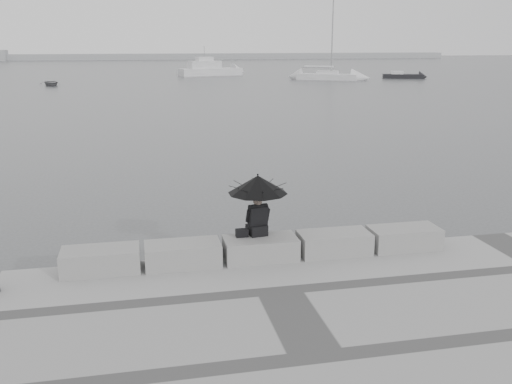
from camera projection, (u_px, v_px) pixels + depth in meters
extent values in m
plane|color=#404345|center=(256.00, 272.00, 13.12)|extent=(360.00, 360.00, 0.00)
cube|color=gray|center=(101.00, 260.00, 11.83)|extent=(1.60, 0.80, 0.50)
cube|color=gray|center=(183.00, 254.00, 12.16)|extent=(1.60, 0.80, 0.50)
cube|color=gray|center=(260.00, 249.00, 12.50)|extent=(1.60, 0.80, 0.50)
cube|color=gray|center=(334.00, 243.00, 12.84)|extent=(1.60, 0.80, 0.50)
cube|color=gray|center=(404.00, 238.00, 13.18)|extent=(1.60, 0.80, 0.50)
sphere|color=#726056|center=(258.00, 201.00, 12.45)|extent=(0.21, 0.21, 0.21)
cylinder|color=black|center=(258.00, 198.00, 12.43)|extent=(0.02, 0.02, 1.00)
cone|color=black|center=(258.00, 184.00, 12.35)|extent=(1.31, 1.31, 0.40)
sphere|color=black|center=(258.00, 175.00, 12.29)|extent=(0.04, 0.04, 0.04)
cube|color=black|center=(242.00, 233.00, 12.49)|extent=(0.27, 0.16, 0.17)
cube|color=#95989A|center=(142.00, 57.00, 159.51)|extent=(180.00, 6.00, 1.60)
cube|color=white|center=(327.00, 77.00, 77.33)|extent=(8.21, 6.01, 0.90)
cube|color=white|center=(327.00, 73.00, 77.17)|extent=(3.24, 2.77, 0.50)
cylinder|color=gray|center=(329.00, 28.00, 75.67)|extent=(0.16, 0.16, 12.00)
cylinder|color=gray|center=(328.00, 68.00, 77.01)|extent=(4.01, 2.29, 0.10)
cube|color=white|center=(211.00, 72.00, 86.80)|extent=(9.92, 5.20, 1.20)
cube|color=white|center=(210.00, 65.00, 86.51)|extent=(5.17, 3.37, 1.20)
cube|color=white|center=(210.00, 59.00, 86.28)|extent=(2.72, 2.17, 0.60)
cylinder|color=gray|center=(210.00, 51.00, 86.00)|extent=(0.08, 0.08, 1.60)
cube|color=black|center=(403.00, 77.00, 80.35)|extent=(5.76, 3.46, 0.70)
cube|color=white|center=(403.00, 73.00, 80.22)|extent=(1.98, 1.71, 0.50)
imported|color=gray|center=(51.00, 83.00, 67.53)|extent=(3.83, 2.38, 0.60)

